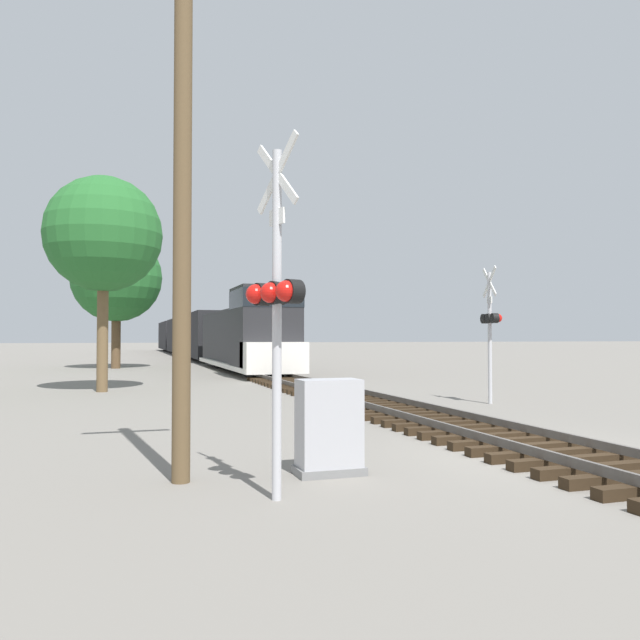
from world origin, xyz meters
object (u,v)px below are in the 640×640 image
Objects in this scene: crossing_signal_near at (275,298)px; utility_pole at (182,187)px; crossing_signal_far at (491,323)px; tree_mid_background at (117,278)px; relay_cabinet at (329,427)px; tree_far_right at (103,235)px; freight_train at (194,336)px.

utility_pole is at bearing -161.78° from crossing_signal_near.
crossing_signal_far is 0.48× the size of tree_mid_background.
tree_far_right reaches higher than relay_cabinet.
tree_far_right is (-11.39, 7.93, 3.37)m from crossing_signal_far.
utility_pole reaches higher than crossing_signal_near.
crossing_signal_far is at bearing 44.49° from relay_cabinet.
relay_cabinet is 33.71m from tree_mid_background.
freight_train is 16.25× the size of crossing_signal_far.
crossing_signal_near is at bearing -52.44° from utility_pole.
utility_pole reaches higher than crossing_signal_far.
utility_pole is (-6.12, -52.61, 2.10)m from freight_train.
relay_cabinet is at bearing 143.08° from crossing_signal_far.
relay_cabinet is at bearing -4.03° from utility_pole.
crossing_signal_near is 2.46m from relay_cabinet.
crossing_signal_far is 11.10m from relay_cabinet.
crossing_signal_near is 0.53× the size of tree_mid_background.
relay_cabinet is 16.82m from tree_far_right.
freight_train is at bearing 13.47° from crossing_signal_far.
crossing_signal_far is at bearing 115.42° from crossing_signal_near.
crossing_signal_near reaches higher than freight_train.
crossing_signal_near is 1.10× the size of crossing_signal_far.
freight_train is 54.19m from crossing_signal_near.
relay_cabinet is 0.18× the size of tree_far_right.
freight_train is 48.14× the size of relay_cabinet.
utility_pole is (-2.15, 0.15, 3.48)m from relay_cabinet.
relay_cabinet is 0.16× the size of tree_mid_background.
tree_mid_background is at bearing -110.08° from freight_train.
tree_mid_background reaches higher than relay_cabinet.
utility_pole is at bearing 175.97° from relay_cabinet.
freight_train is 45.25m from crossing_signal_far.
utility_pole is at bearing 135.66° from crossing_signal_far.
crossing_signal_near is at bearing -81.67° from tree_far_right.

